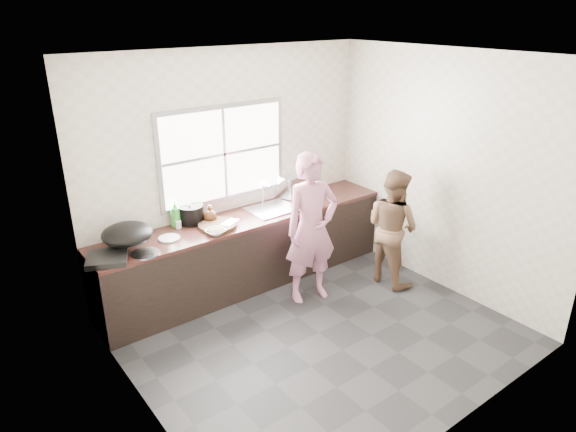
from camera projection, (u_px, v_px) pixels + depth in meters
floor at (319, 333)px, 5.23m from camera, size 3.60×3.20×0.01m
ceiling at (326, 56)px, 4.20m from camera, size 3.60×3.20×0.01m
wall_back at (231, 169)px, 5.89m from camera, size 3.60×0.01×2.70m
wall_left at (133, 265)px, 3.70m from camera, size 0.01×3.20×2.70m
wall_right at (445, 174)px, 5.72m from camera, size 0.01×3.20×2.70m
wall_front at (474, 278)px, 3.53m from camera, size 3.60×0.01×2.70m
cabinet at (248, 252)px, 6.02m from camera, size 3.60×0.62×0.82m
countertop at (247, 218)px, 5.86m from camera, size 3.60×0.64×0.04m
sink at (272, 209)px, 6.04m from camera, size 0.55×0.45×0.02m
faucet at (262, 193)px, 6.13m from camera, size 0.02×0.02×0.30m
window_frame at (223, 154)px, 5.75m from camera, size 1.60×0.05×1.10m
window_glazing at (224, 154)px, 5.73m from camera, size 1.50×0.01×1.00m
woman at (311, 233)px, 5.59m from camera, size 0.64×0.49×1.58m
person_side at (392, 227)px, 5.98m from camera, size 0.54×0.69×1.39m
cutting_board at (217, 226)px, 5.56m from camera, size 0.48×0.48×0.04m
cleaver at (230, 222)px, 5.59m from camera, size 0.23×0.18×0.01m
bowl_mince at (216, 232)px, 5.39m from camera, size 0.24×0.24×0.05m
bowl_crabs at (311, 205)px, 6.12m from camera, size 0.18×0.18×0.06m
bowl_held at (296, 209)px, 5.99m from camera, size 0.22×0.22×0.06m
black_pot at (191, 214)px, 5.64m from camera, size 0.32×0.32×0.20m
plate_food at (169, 238)px, 5.28m from camera, size 0.25×0.25×0.02m
bottle_green at (175, 214)px, 5.53m from camera, size 0.13×0.13×0.30m
bottle_brown_tall at (190, 214)px, 5.64m from camera, size 0.10×0.10×0.20m
bottle_brown_short at (210, 214)px, 5.67m from camera, size 0.18×0.18×0.18m
glass_jar at (178, 225)px, 5.52m from camera, size 0.07×0.07×0.09m
burner at (107, 258)px, 4.82m from camera, size 0.48×0.48×0.05m
wok at (127, 234)px, 5.03m from camera, size 0.65×0.65×0.19m
dish_rack at (292, 185)px, 6.42m from camera, size 0.43×0.36×0.28m
pot_lid_left at (145, 254)px, 4.96m from camera, size 0.35×0.35×0.01m
pot_lid_right at (129, 238)px, 5.29m from camera, size 0.34×0.34×0.01m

